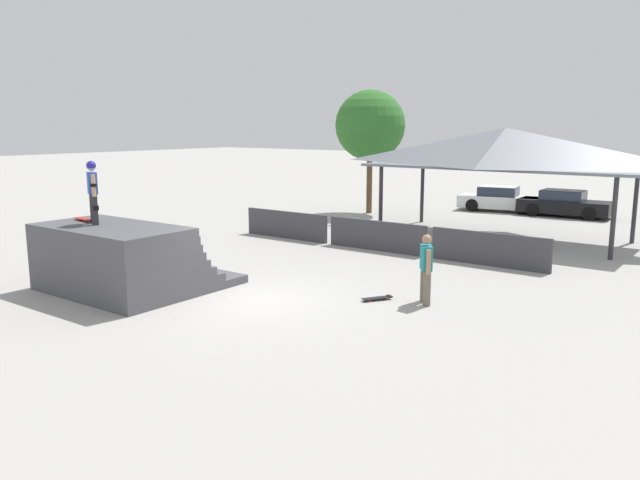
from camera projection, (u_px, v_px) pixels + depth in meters
name	position (u px, v px, depth m)	size (l,w,h in m)	color
ground_plane	(250.00, 301.00, 15.62)	(160.00, 160.00, 0.00)	#A3A09B
quarter_pipe_ramp	(122.00, 261.00, 16.44)	(4.18, 4.01, 1.78)	#4C4C51
skater_on_deck	(93.00, 188.00, 16.17)	(0.69, 0.47, 1.65)	#2D2D33
skateboard_on_deck	(84.00, 219.00, 16.82)	(0.83, 0.29, 0.09)	red
bystander_walking	(426.00, 265.00, 15.19)	(0.51, 0.62, 1.73)	#6B6051
skateboard_on_ground	(378.00, 298.00, 15.64)	(0.60, 0.78, 0.09)	red
barrier_fence	(377.00, 236.00, 21.80)	(12.03, 0.12, 1.05)	#3D3D42
pavilion_shelter	(505.00, 148.00, 23.74)	(10.27, 4.27, 4.24)	#2D2D33
tree_beside_pavilion	(370.00, 126.00, 30.49)	(3.43, 3.43, 6.05)	brown
parked_car_white	(500.00, 199.00, 31.84)	(4.28, 2.32, 1.27)	silver
parked_car_black	(564.00, 204.00, 29.94)	(4.25, 1.79, 1.27)	black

